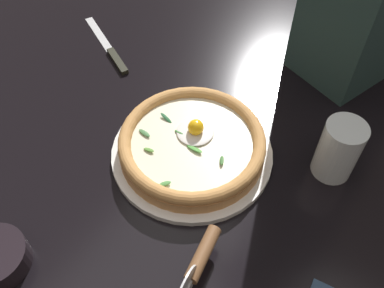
{
  "coord_description": "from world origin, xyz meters",
  "views": [
    {
      "loc": [
        0.36,
        0.25,
        0.64
      ],
      "look_at": [
        -0.04,
        -0.01,
        0.03
      ],
      "focal_mm": 39.31,
      "sensor_mm": 36.0,
      "label": 1
    }
  ],
  "objects_px": {
    "pizza": "(192,143)",
    "pizza_cutter": "(197,266)",
    "drinking_glass": "(337,153)",
    "table_knife": "(111,52)"
  },
  "relations": [
    {
      "from": "table_knife",
      "to": "drinking_glass",
      "type": "xyz_separation_m",
      "value": [
        0.03,
        0.55,
        0.05
      ]
    },
    {
      "from": "pizza",
      "to": "pizza_cutter",
      "type": "height_order",
      "value": "pizza_cutter"
    },
    {
      "from": "pizza",
      "to": "table_knife",
      "type": "relative_size",
      "value": 1.23
    },
    {
      "from": "pizza_cutter",
      "to": "drinking_glass",
      "type": "bearing_deg",
      "value": 163.39
    },
    {
      "from": "pizza",
      "to": "pizza_cutter",
      "type": "bearing_deg",
      "value": 35.77
    },
    {
      "from": "pizza",
      "to": "table_knife",
      "type": "height_order",
      "value": "pizza"
    },
    {
      "from": "drinking_glass",
      "to": "pizza",
      "type": "bearing_deg",
      "value": -63.66
    },
    {
      "from": "pizza",
      "to": "drinking_glass",
      "type": "distance_m",
      "value": 0.26
    },
    {
      "from": "pizza",
      "to": "pizza_cutter",
      "type": "xyz_separation_m",
      "value": [
        0.19,
        0.14,
        0.01
      ]
    },
    {
      "from": "drinking_glass",
      "to": "table_knife",
      "type": "bearing_deg",
      "value": -92.77
    }
  ]
}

